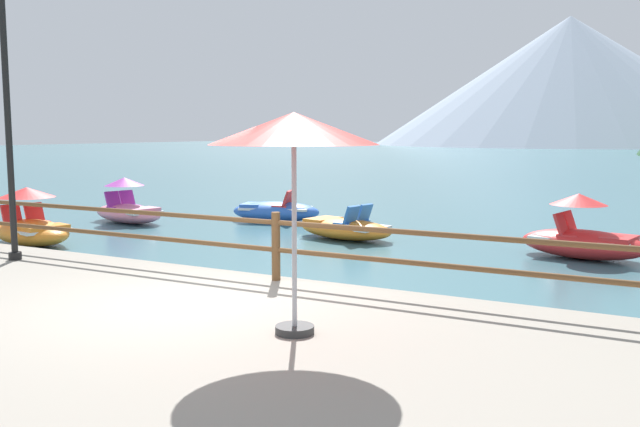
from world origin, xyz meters
TOP-DOWN VIEW (x-y plane):
  - ground_plane at (0.00, 40.00)m, footprint 200.00×200.00m
  - promenade_dock at (0.00, -2.20)m, footprint 28.00×8.00m
  - dock_railing at (0.00, 1.55)m, footprint 23.92×0.12m
  - lamp_post at (-4.51, 0.86)m, footprint 0.28×0.28m
  - beach_umbrella at (1.51, -0.51)m, footprint 1.70×1.70m
  - pedal_boat_0 at (-8.32, 7.34)m, footprint 2.75×1.69m
  - pedal_boat_1 at (3.21, 7.61)m, footprint 2.58×1.57m
  - pedal_boat_2 at (-1.92, 7.59)m, footprint 2.65×1.71m
  - pedal_boat_3 at (-7.57, 3.63)m, footprint 2.65×1.81m
  - pedal_boat_5 at (-4.91, 9.38)m, footprint 2.62×1.76m
  - distant_peak at (-15.79, 127.40)m, footprint 69.95×69.95m

SIDE VIEW (x-z plane):
  - ground_plane at x=0.00m, z-range 0.00..0.00m
  - promenade_dock at x=0.00m, z-range 0.00..0.40m
  - pedal_boat_2 at x=-1.92m, z-range -0.16..0.66m
  - pedal_boat_5 at x=-4.91m, z-range -0.15..0.73m
  - pedal_boat_0 at x=-8.32m, z-range -0.23..0.98m
  - pedal_boat_1 at x=3.21m, z-range -0.22..1.03m
  - pedal_boat_3 at x=-7.57m, z-range -0.21..1.03m
  - dock_railing at x=0.00m, z-range 0.51..1.46m
  - beach_umbrella at x=1.51m, z-range 1.33..3.57m
  - lamp_post at x=-4.51m, z-range 0.83..5.26m
  - distant_peak at x=-15.79m, z-range 0.00..23.13m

